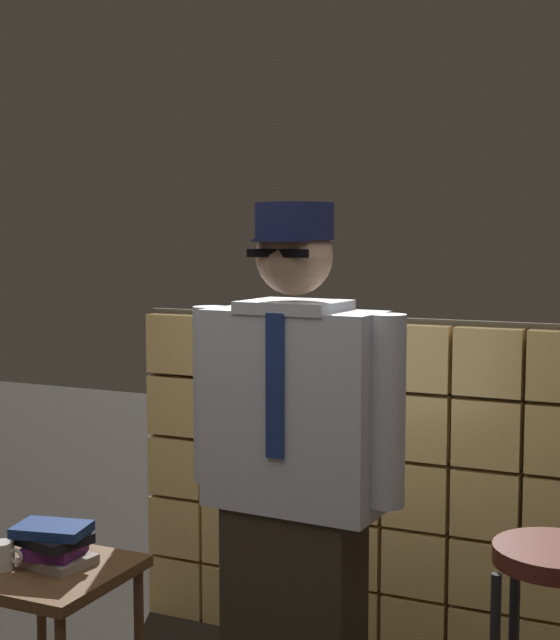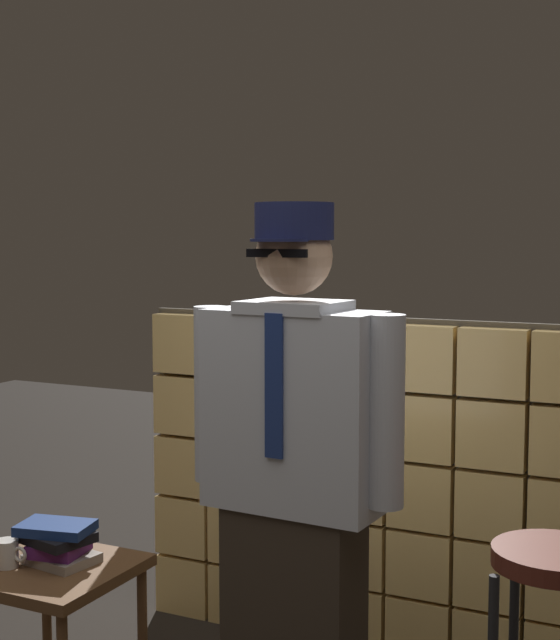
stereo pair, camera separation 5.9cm
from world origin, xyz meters
TOP-DOWN VIEW (x-y plane):
  - glass_block_wall at (0.00, 1.34)m, footprint 1.89×0.10m
  - standing_person at (0.15, 0.43)m, footprint 0.70×0.30m
  - bar_stool at (0.91, 0.45)m, footprint 0.34×0.34m
  - side_table at (-0.78, 0.43)m, footprint 0.52×0.52m
  - book_stack at (-0.77, 0.46)m, footprint 0.28×0.23m
  - coffee_mug at (-0.91, 0.35)m, footprint 0.13×0.08m

SIDE VIEW (x-z plane):
  - side_table at x=-0.78m, z-range 0.19..0.70m
  - coffee_mug at x=-0.91m, z-range 0.51..0.61m
  - book_stack at x=-0.77m, z-range 0.52..0.66m
  - bar_stool at x=0.91m, z-range 0.20..1.02m
  - glass_block_wall at x=0.00m, z-range -0.02..1.34m
  - standing_person at x=0.15m, z-range 0.04..1.79m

